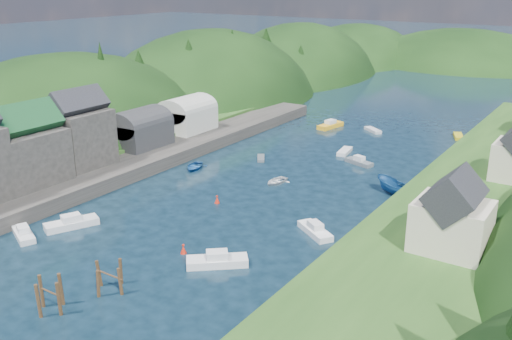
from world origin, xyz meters
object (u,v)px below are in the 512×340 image
Objects in this scene: piling_cluster_near at (50,298)px; piling_cluster_far at (110,280)px; channel_buoy_far at (217,200)px; channel_buoy_near at (183,249)px.

piling_cluster_near is 5.64m from piling_cluster_far.
piling_cluster_far is 3.09× the size of channel_buoy_far.
channel_buoy_near is 1.00× the size of channel_buoy_far.
piling_cluster_near is at bearing -99.36° from channel_buoy_near.
channel_buoy_far is (-3.21, 28.47, -0.87)m from piling_cluster_near.
piling_cluster_far is (1.65, 5.39, -0.27)m from piling_cluster_near.
piling_cluster_near is 3.49× the size of channel_buoy_far.
piling_cluster_far reaches higher than channel_buoy_far.
channel_buoy_near is (2.47, 15.01, -0.87)m from piling_cluster_near.
channel_buoy_near and channel_buoy_far have the same top height.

